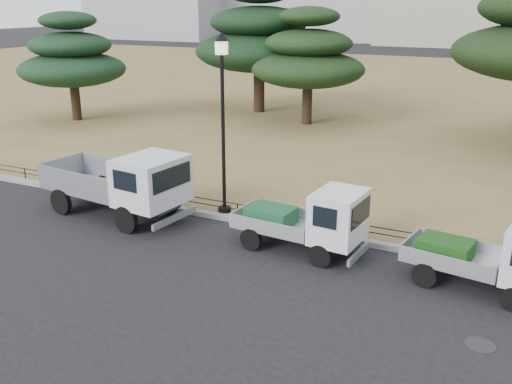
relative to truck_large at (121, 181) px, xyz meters
The scene contains 13 objects.
ground 4.81m from the truck_large, 18.27° to the right, with size 220.00×220.00×0.00m, color black.
lawn 29.49m from the truck_large, 81.37° to the left, with size 120.00×56.00×0.15m, color olive.
curb 4.70m from the truck_large, 14.44° to the left, with size 120.00×0.25×0.16m, color gray.
truck_large is the anchor object (origin of this frame).
truck_kei_front 6.23m from the truck_large, ahead, with size 3.63×1.80×1.86m.
truck_kei_rear 10.89m from the truck_large, ahead, with size 3.61×1.96×1.80m.
street_lamp 4.19m from the truck_large, 26.54° to the left, with size 0.49×0.49×5.49m.
pipe_fence 4.67m from the truck_large, 16.25° to the left, with size 38.00×0.04×0.40m.
tarp_pile 3.32m from the truck_large, 148.51° to the left, with size 1.49×1.17×0.92m.
manhole 11.31m from the truck_large, 13.69° to the right, with size 0.60×0.60×0.01m, color #2D2D30.
pine_west_far 15.98m from the truck_large, 137.28° to the left, with size 5.78×5.78×5.84m.
pine_west_near 18.02m from the truck_large, 101.34° to the left, with size 7.43×7.43×7.43m.
pine_center_left 15.47m from the truck_large, 88.59° to the left, with size 5.99×5.99×6.09m.
Camera 1 is at (6.72, -11.94, 6.52)m, focal length 40.00 mm.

